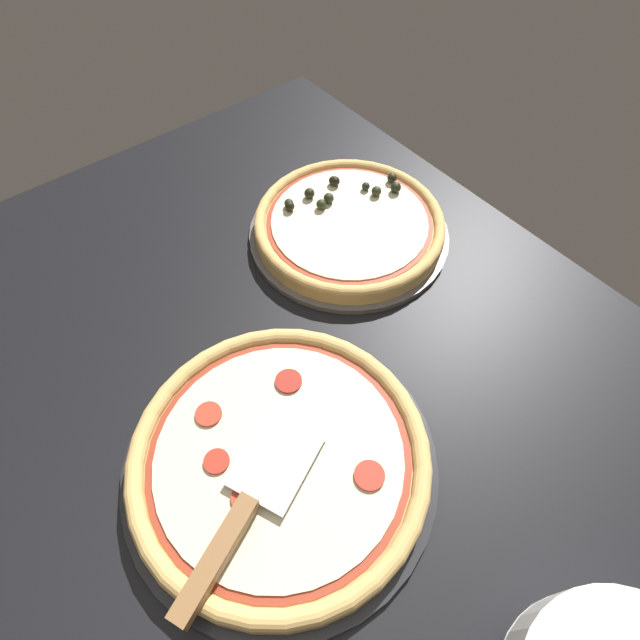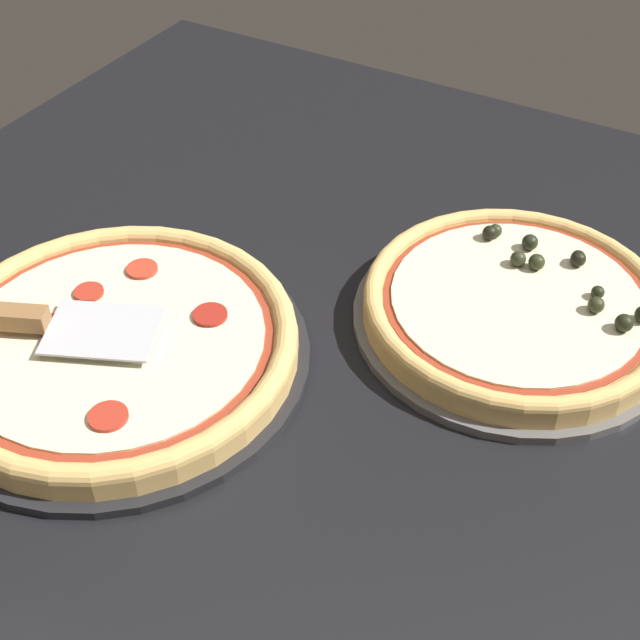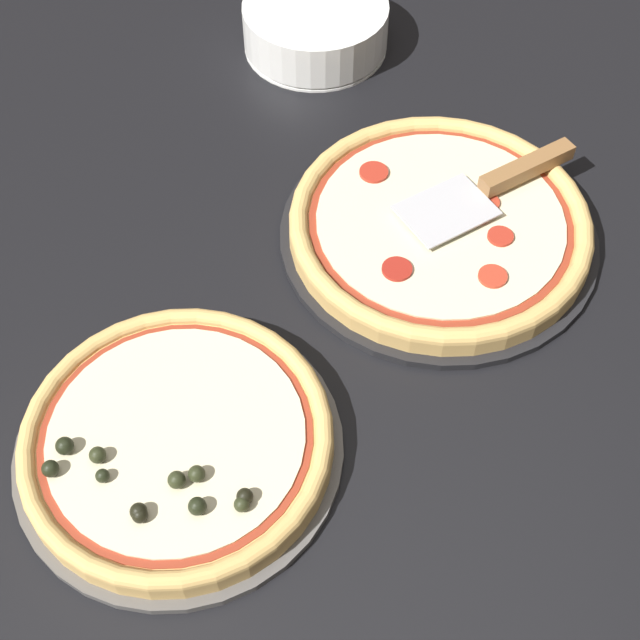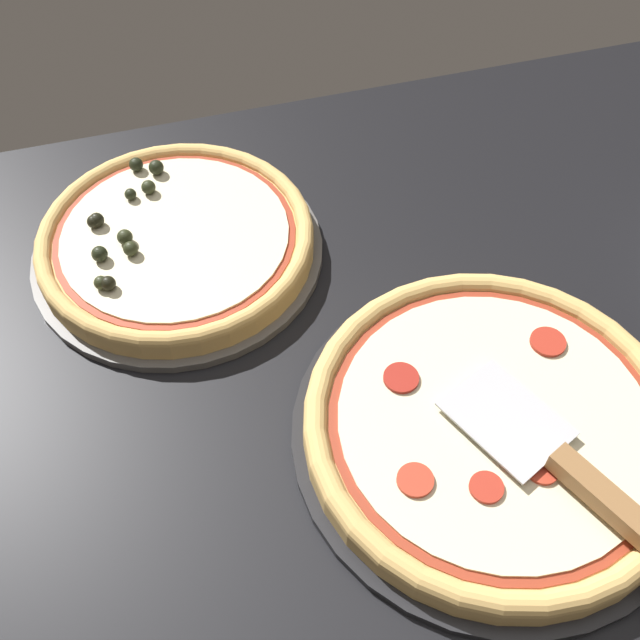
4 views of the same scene
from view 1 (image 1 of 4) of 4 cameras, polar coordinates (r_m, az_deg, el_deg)
The scene contains 6 objects.
ground_plane at distance 70.11cm, azimuth -2.66°, elevation -9.96°, with size 131.24×102.11×3.60cm, color black.
pizza_pan_front at distance 64.81cm, azimuth -4.52°, elevation -15.94°, with size 38.98×38.98×1.00cm, color black.
pizza_front at distance 62.79cm, azimuth -4.65°, elevation -15.28°, with size 36.64×36.64×3.24cm.
pizza_pan_back at distance 86.80cm, azimuth 3.29°, elevation 9.89°, with size 33.97×33.97×1.00cm, color #565451.
pizza_back at distance 85.32cm, azimuth 3.35°, elevation 10.96°, with size 31.93×31.93×4.43cm.
serving_spatula at distance 58.57cm, azimuth -9.89°, elevation -22.49°, with size 14.48×24.32×2.00cm.
Camera 1 is at (25.53, -16.22, 61.45)cm, focal length 28.00 mm.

